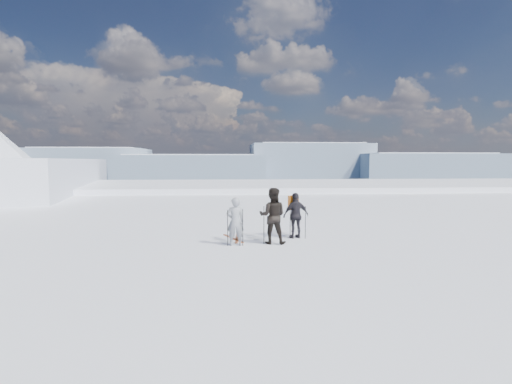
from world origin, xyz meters
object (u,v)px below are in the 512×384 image
(skier_grey, at_px, (235,222))
(skis_loose, at_px, (235,238))
(skier_pack, at_px, (296,215))
(skier_dark, at_px, (273,216))

(skier_grey, xyz_separation_m, skis_loose, (0.02, 1.16, -0.80))
(skier_grey, relative_size, skier_pack, 0.97)
(skier_grey, distance_m, skier_dark, 1.32)
(skier_pack, bearing_deg, skier_grey, 12.55)
(skier_dark, bearing_deg, skis_loose, -24.42)
(skier_dark, distance_m, skier_pack, 1.34)
(skier_grey, distance_m, skis_loose, 1.41)
(skier_dark, xyz_separation_m, skis_loose, (-1.27, 0.94, -0.96))
(skier_dark, xyz_separation_m, skier_pack, (0.98, 0.90, -0.13))
(skier_pack, bearing_deg, skier_dark, 28.79)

